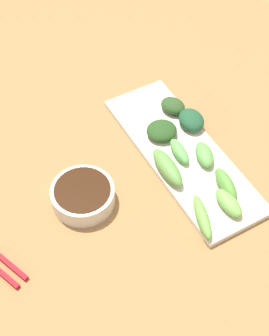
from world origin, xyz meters
The scene contains 12 objects.
tabletop centered at (0.00, 0.00, 0.01)m, with size 2.10×2.10×0.02m, color #A27947.
sauce_bowl centered at (-0.10, -0.03, 0.04)m, with size 0.11×0.11×0.04m.
serving_plate centered at (0.11, -0.02, 0.03)m, with size 0.14×0.39×0.01m, color silver.
broccoli_leafy_0 centered at (0.10, 0.04, 0.04)m, with size 0.06×0.06×0.02m, color #274E1E.
broccoli_leafy_1 centered at (0.16, 0.03, 0.05)m, with size 0.05×0.06×0.03m, color #215433.
broccoli_stalk_2 centered at (0.13, -0.13, 0.05)m, with size 0.02×0.07×0.03m, color #5CA03F.
broccoli_stalk_3 centered at (0.10, -0.03, 0.04)m, with size 0.02×0.06×0.02m, color #66BB59.
broccoli_stalk_4 centered at (0.14, -0.06, 0.04)m, with size 0.03×0.06×0.02m, color #67B054.
broccoli_stalk_5 centered at (0.06, -0.05, 0.05)m, with size 0.03×0.10×0.03m, color #66A54C.
broccoli_stalk_6 centered at (0.11, -0.17, 0.04)m, with size 0.03×0.07×0.02m, color #79BB52.
broccoli_leafy_7 centered at (0.15, 0.08, 0.04)m, with size 0.04×0.05×0.02m, color #2C4F23.
broccoli_stalk_8 centered at (0.06, -0.17, 0.04)m, with size 0.02×0.09×0.02m, color #74B94F.
Camera 1 is at (-0.28, -0.53, 0.78)m, focal length 54.59 mm.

